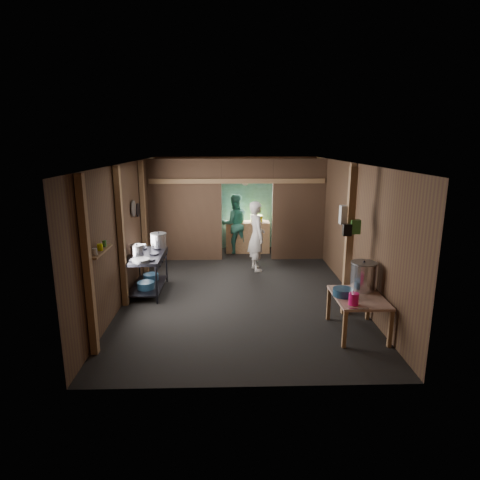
{
  "coord_description": "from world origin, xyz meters",
  "views": [
    {
      "loc": [
        -0.22,
        -7.97,
        2.99
      ],
      "look_at": [
        0.0,
        -0.2,
        1.1
      ],
      "focal_mm": 30.13,
      "sensor_mm": 36.0,
      "label": 1
    }
  ],
  "objects_px": {
    "pink_bucket": "(354,299)",
    "yellow_tub": "(257,219)",
    "prep_table": "(357,314)",
    "cook": "(256,236)",
    "gas_range": "(147,274)",
    "stove_pot_large": "(159,241)",
    "stock_pot": "(363,277)"
  },
  "relations": [
    {
      "from": "pink_bucket",
      "to": "yellow_tub",
      "type": "bearing_deg",
      "value": 101.53
    },
    {
      "from": "prep_table",
      "to": "cook",
      "type": "xyz_separation_m",
      "value": [
        -1.4,
        3.34,
        0.52
      ]
    },
    {
      "from": "gas_range",
      "to": "cook",
      "type": "bearing_deg",
      "value": 32.03
    },
    {
      "from": "stove_pot_large",
      "to": "cook",
      "type": "xyz_separation_m",
      "value": [
        2.14,
        0.93,
        -0.13
      ]
    },
    {
      "from": "gas_range",
      "to": "prep_table",
      "type": "xyz_separation_m",
      "value": [
        3.71,
        -1.89,
        -0.09
      ]
    },
    {
      "from": "prep_table",
      "to": "stock_pot",
      "type": "bearing_deg",
      "value": 62.96
    },
    {
      "from": "yellow_tub",
      "to": "prep_table",
      "type": "bearing_deg",
      "value": -75.67
    },
    {
      "from": "stove_pot_large",
      "to": "pink_bucket",
      "type": "relative_size",
      "value": 1.88
    },
    {
      "from": "pink_bucket",
      "to": "prep_table",
      "type": "bearing_deg",
      "value": 60.36
    },
    {
      "from": "gas_range",
      "to": "prep_table",
      "type": "distance_m",
      "value": 4.16
    },
    {
      "from": "cook",
      "to": "yellow_tub",
      "type": "bearing_deg",
      "value": -17.79
    },
    {
      "from": "gas_range",
      "to": "stove_pot_large",
      "type": "distance_m",
      "value": 0.78
    },
    {
      "from": "gas_range",
      "to": "yellow_tub",
      "type": "relative_size",
      "value": 4.12
    },
    {
      "from": "prep_table",
      "to": "cook",
      "type": "distance_m",
      "value": 3.65
    },
    {
      "from": "stock_pot",
      "to": "gas_range",
      "type": "bearing_deg",
      "value": 157.56
    },
    {
      "from": "prep_table",
      "to": "stock_pot",
      "type": "relative_size",
      "value": 2.13
    },
    {
      "from": "pink_bucket",
      "to": "yellow_tub",
      "type": "xyz_separation_m",
      "value": [
        -1.09,
        5.34,
        0.23
      ]
    },
    {
      "from": "pink_bucket",
      "to": "gas_range",
      "type": "bearing_deg",
      "value": 147.73
    },
    {
      "from": "stock_pot",
      "to": "stove_pot_large",
      "type": "bearing_deg",
      "value": 150.23
    },
    {
      "from": "pink_bucket",
      "to": "yellow_tub",
      "type": "distance_m",
      "value": 5.45
    },
    {
      "from": "prep_table",
      "to": "stove_pot_large",
      "type": "height_order",
      "value": "stove_pot_large"
    },
    {
      "from": "stock_pot",
      "to": "cook",
      "type": "height_order",
      "value": "cook"
    },
    {
      "from": "stock_pot",
      "to": "pink_bucket",
      "type": "xyz_separation_m",
      "value": [
        -0.34,
        -0.63,
        -0.14
      ]
    },
    {
      "from": "pink_bucket",
      "to": "cook",
      "type": "distance_m",
      "value": 3.87
    },
    {
      "from": "stock_pot",
      "to": "yellow_tub",
      "type": "height_order",
      "value": "stock_pot"
    },
    {
      "from": "prep_table",
      "to": "yellow_tub",
      "type": "xyz_separation_m",
      "value": [
        -1.28,
        5.0,
        0.63
      ]
    },
    {
      "from": "stove_pot_large",
      "to": "yellow_tub",
      "type": "distance_m",
      "value": 3.44
    },
    {
      "from": "cook",
      "to": "stock_pot",
      "type": "bearing_deg",
      "value": -166.74
    },
    {
      "from": "prep_table",
      "to": "gas_range",
      "type": "bearing_deg",
      "value": 153.01
    },
    {
      "from": "pink_bucket",
      "to": "stove_pot_large",
      "type": "bearing_deg",
      "value": 140.73
    },
    {
      "from": "stock_pot",
      "to": "cook",
      "type": "xyz_separation_m",
      "value": [
        -1.55,
        3.04,
        -0.02
      ]
    },
    {
      "from": "stock_pot",
      "to": "pink_bucket",
      "type": "height_order",
      "value": "stock_pot"
    }
  ]
}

